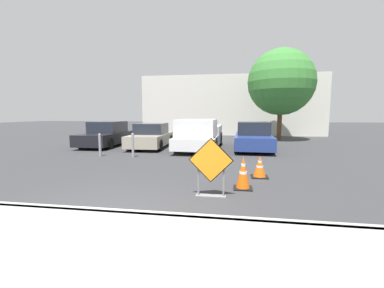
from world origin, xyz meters
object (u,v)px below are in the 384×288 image
at_px(parked_car_second, 151,136).
at_px(parked_car_third, 253,137).
at_px(traffic_cone_second, 260,167).
at_px(parked_car_nearest, 108,135).
at_px(pickup_truck, 199,136).
at_px(bollard_second, 100,144).
at_px(road_closed_sign, 211,166).
at_px(bollard_nearest, 133,145).
at_px(traffic_cone_nearest, 243,173).

bearing_deg(parked_car_second, parked_car_third, 178.47).
relative_size(traffic_cone_second, parked_car_nearest, 0.14).
height_order(pickup_truck, bollard_second, pickup_truck).
distance_m(road_closed_sign, bollard_second, 7.23).
bearing_deg(bollard_nearest, traffic_cone_nearest, -41.79).
distance_m(traffic_cone_nearest, parked_car_second, 8.84).
xyz_separation_m(traffic_cone_second, parked_car_second, (-5.35, 6.14, 0.31)).
bearing_deg(road_closed_sign, traffic_cone_second, 57.94).
relative_size(traffic_cone_second, pickup_truck, 0.12).
bearing_deg(traffic_cone_second, road_closed_sign, -122.06).
distance_m(road_closed_sign, traffic_cone_second, 2.45).
relative_size(parked_car_third, bollard_nearest, 4.45).
bearing_deg(road_closed_sign, parked_car_third, 79.42).
relative_size(parked_car_nearest, parked_car_third, 0.99).
bearing_deg(pickup_truck, bollard_second, 36.41).
bearing_deg(parked_car_nearest, traffic_cone_nearest, 133.70).
bearing_deg(pickup_truck, parked_car_nearest, -6.95).
bearing_deg(traffic_cone_nearest, road_closed_sign, -133.98).
bearing_deg(parked_car_second, parked_car_nearest, -9.63).
height_order(traffic_cone_second, bollard_nearest, bollard_nearest).
height_order(parked_car_nearest, parked_car_third, parked_car_third).
distance_m(traffic_cone_second, parked_car_nearest, 10.43).
distance_m(pickup_truck, parked_car_third, 2.87).
bearing_deg(parked_car_third, parked_car_nearest, 0.10).
relative_size(road_closed_sign, pickup_truck, 0.24).
xyz_separation_m(traffic_cone_nearest, traffic_cone_second, (0.53, 1.27, -0.09)).
height_order(traffic_cone_second, pickup_truck, pickup_truck).
distance_m(parked_car_nearest, parked_car_second, 2.83).
relative_size(traffic_cone_second, bollard_second, 0.63).
relative_size(parked_car_second, bollard_nearest, 4.08).
bearing_deg(traffic_cone_nearest, parked_car_third, 83.93).
xyz_separation_m(traffic_cone_nearest, bollard_nearest, (-4.56, 4.08, 0.15)).
distance_m(traffic_cone_second, parked_car_third, 6.25).
relative_size(traffic_cone_nearest, parked_car_second, 0.19).
xyz_separation_m(parked_car_nearest, bollard_nearest, (3.06, -3.68, -0.10)).
bearing_deg(parked_car_nearest, parked_car_third, 177.50).
height_order(traffic_cone_second, parked_car_second, parked_car_second).
height_order(road_closed_sign, pickup_truck, pickup_truck).
distance_m(road_closed_sign, parked_car_nearest, 10.96).
bearing_deg(bollard_second, parked_car_nearest, 112.42).
relative_size(road_closed_sign, bollard_nearest, 1.29).
distance_m(parked_car_second, bollard_nearest, 3.35).
xyz_separation_m(traffic_cone_second, pickup_truck, (-2.55, 5.67, 0.42)).
distance_m(parked_car_nearest, bollard_nearest, 4.79).
bearing_deg(parked_car_third, bollard_nearest, 34.44).
bearing_deg(parked_car_second, traffic_cone_nearest, 120.50).
bearing_deg(bollard_nearest, parked_car_second, 94.36).
relative_size(traffic_cone_nearest, parked_car_nearest, 0.18).
xyz_separation_m(pickup_truck, parked_car_third, (2.82, 0.57, -0.06)).
height_order(parked_car_nearest, parked_car_second, parked_car_nearest).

